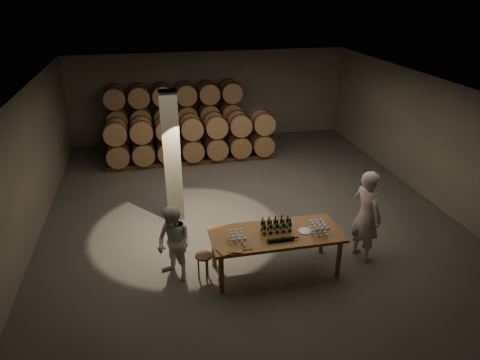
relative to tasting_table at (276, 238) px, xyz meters
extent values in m
plane|color=#4F4C4A|center=(0.00, 2.50, -0.80)|extent=(12.00, 12.00, 0.00)
plane|color=#605E59|center=(0.00, 2.50, 2.40)|extent=(12.00, 12.00, 0.00)
plane|color=#635F55|center=(0.00, 8.50, 0.80)|extent=(10.00, 0.00, 10.00)
plane|color=#635F55|center=(0.00, -3.50, 0.80)|extent=(10.00, 0.00, 10.00)
plane|color=#635F55|center=(-5.00, 2.50, 0.80)|extent=(0.00, 12.00, 12.00)
plane|color=#635F55|center=(5.00, 2.50, 0.80)|extent=(0.00, 12.00, 12.00)
cube|color=slate|center=(-1.80, 2.70, 0.80)|extent=(0.40, 0.40, 3.20)
cylinder|color=brown|center=(-1.18, -0.43, -0.38)|extent=(0.10, 0.10, 0.84)
cylinder|color=brown|center=(1.18, -0.43, -0.38)|extent=(0.10, 0.10, 0.84)
cylinder|color=brown|center=(-1.18, 0.43, -0.38)|extent=(0.10, 0.10, 0.84)
cylinder|color=brown|center=(1.18, 0.43, -0.38)|extent=(0.10, 0.10, 0.84)
cube|color=brown|center=(0.00, 0.00, 0.07)|extent=(2.60, 1.10, 0.06)
cube|color=brown|center=(-1.35, 7.40, -0.74)|extent=(4.70, 0.10, 0.12)
cube|color=brown|center=(-1.35, 8.00, -0.74)|extent=(4.70, 0.10, 0.12)
cylinder|color=#8E6340|center=(-3.30, 7.70, -0.33)|extent=(0.70, 0.95, 0.70)
cylinder|color=black|center=(-3.30, 7.44, -0.33)|extent=(0.73, 0.04, 0.73)
cylinder|color=black|center=(-3.30, 7.96, -0.33)|extent=(0.73, 0.04, 0.73)
cylinder|color=#8E6340|center=(-2.52, 7.70, -0.33)|extent=(0.70, 0.95, 0.70)
cylinder|color=black|center=(-2.52, 7.44, -0.33)|extent=(0.73, 0.04, 0.73)
cylinder|color=black|center=(-2.52, 7.96, -0.33)|extent=(0.73, 0.04, 0.73)
cylinder|color=#8E6340|center=(-1.74, 7.70, -0.33)|extent=(0.70, 0.95, 0.70)
cylinder|color=black|center=(-1.74, 7.44, -0.33)|extent=(0.73, 0.04, 0.73)
cylinder|color=black|center=(-1.74, 7.96, -0.33)|extent=(0.73, 0.04, 0.73)
cylinder|color=#8E6340|center=(-0.96, 7.70, -0.33)|extent=(0.70, 0.95, 0.70)
cylinder|color=black|center=(-0.96, 7.44, -0.33)|extent=(0.73, 0.04, 0.73)
cylinder|color=black|center=(-0.96, 7.96, -0.33)|extent=(0.73, 0.04, 0.73)
cylinder|color=#8E6340|center=(-0.18, 7.70, -0.33)|extent=(0.70, 0.95, 0.70)
cylinder|color=black|center=(-0.18, 7.44, -0.33)|extent=(0.73, 0.04, 0.73)
cylinder|color=black|center=(-0.18, 7.96, -0.33)|extent=(0.73, 0.04, 0.73)
cylinder|color=#8E6340|center=(0.60, 7.70, -0.33)|extent=(0.70, 0.95, 0.70)
cylinder|color=black|center=(0.60, 7.44, -0.33)|extent=(0.73, 0.04, 0.73)
cylinder|color=black|center=(0.60, 7.96, -0.33)|extent=(0.73, 0.04, 0.73)
cylinder|color=#8E6340|center=(-3.30, 7.70, 0.41)|extent=(0.70, 0.95, 0.70)
cylinder|color=black|center=(-3.30, 7.44, 0.41)|extent=(0.73, 0.04, 0.73)
cylinder|color=black|center=(-3.30, 7.96, 0.41)|extent=(0.73, 0.04, 0.73)
cylinder|color=#8E6340|center=(-2.52, 7.70, 0.41)|extent=(0.70, 0.95, 0.70)
cylinder|color=black|center=(-2.52, 7.44, 0.41)|extent=(0.73, 0.04, 0.73)
cylinder|color=black|center=(-2.52, 7.96, 0.41)|extent=(0.73, 0.04, 0.73)
cylinder|color=#8E6340|center=(-1.74, 7.70, 0.41)|extent=(0.70, 0.95, 0.70)
cylinder|color=black|center=(-1.74, 7.44, 0.41)|extent=(0.73, 0.04, 0.73)
cylinder|color=black|center=(-1.74, 7.96, 0.41)|extent=(0.73, 0.04, 0.73)
cylinder|color=#8E6340|center=(-0.96, 7.70, 0.41)|extent=(0.70, 0.95, 0.70)
cylinder|color=black|center=(-0.96, 7.44, 0.41)|extent=(0.73, 0.04, 0.73)
cylinder|color=black|center=(-0.96, 7.96, 0.41)|extent=(0.73, 0.04, 0.73)
cylinder|color=#8E6340|center=(-0.18, 7.70, 0.41)|extent=(0.70, 0.95, 0.70)
cylinder|color=black|center=(-0.18, 7.44, 0.41)|extent=(0.73, 0.04, 0.73)
cylinder|color=black|center=(-0.18, 7.96, 0.41)|extent=(0.73, 0.04, 0.73)
cylinder|color=#8E6340|center=(0.60, 7.70, 0.41)|extent=(0.70, 0.95, 0.70)
cylinder|color=black|center=(0.60, 7.44, 0.41)|extent=(0.73, 0.04, 0.73)
cylinder|color=black|center=(0.60, 7.96, 0.41)|extent=(0.73, 0.04, 0.73)
cylinder|color=#8E6340|center=(-3.30, 7.70, 1.15)|extent=(0.70, 0.95, 0.70)
cylinder|color=black|center=(-3.30, 7.44, 1.15)|extent=(0.73, 0.04, 0.73)
cylinder|color=black|center=(-3.30, 7.96, 1.15)|extent=(0.73, 0.04, 0.73)
cylinder|color=#8E6340|center=(-2.52, 7.70, 1.15)|extent=(0.70, 0.95, 0.70)
cylinder|color=black|center=(-2.52, 7.44, 1.15)|extent=(0.73, 0.04, 0.73)
cylinder|color=black|center=(-2.52, 7.96, 1.15)|extent=(0.73, 0.04, 0.73)
cylinder|color=#8E6340|center=(-1.74, 7.70, 1.15)|extent=(0.70, 0.95, 0.70)
cylinder|color=black|center=(-1.74, 7.44, 1.15)|extent=(0.73, 0.04, 0.73)
cylinder|color=black|center=(-1.74, 7.96, 1.15)|extent=(0.73, 0.04, 0.73)
cylinder|color=#8E6340|center=(-0.96, 7.70, 1.15)|extent=(0.70, 0.95, 0.70)
cylinder|color=black|center=(-0.96, 7.44, 1.15)|extent=(0.73, 0.04, 0.73)
cylinder|color=black|center=(-0.96, 7.96, 1.15)|extent=(0.73, 0.04, 0.73)
cylinder|color=#8E6340|center=(-0.18, 7.70, 1.15)|extent=(0.70, 0.95, 0.70)
cylinder|color=black|center=(-0.18, 7.44, 1.15)|extent=(0.73, 0.04, 0.73)
cylinder|color=black|center=(-0.18, 7.96, 1.15)|extent=(0.73, 0.04, 0.73)
cylinder|color=#8E6340|center=(0.60, 7.70, 1.15)|extent=(0.70, 0.95, 0.70)
cylinder|color=black|center=(0.60, 7.44, 1.15)|extent=(0.73, 0.04, 0.73)
cylinder|color=black|center=(0.60, 7.96, 1.15)|extent=(0.73, 0.04, 0.73)
cube|color=brown|center=(-0.96, 6.00, -0.74)|extent=(5.48, 0.10, 0.12)
cube|color=brown|center=(-0.96, 6.60, -0.74)|extent=(5.48, 0.10, 0.12)
cylinder|color=#8E6340|center=(-3.30, 6.30, -0.33)|extent=(0.70, 0.95, 0.70)
cylinder|color=black|center=(-3.30, 6.04, -0.33)|extent=(0.73, 0.04, 0.73)
cylinder|color=black|center=(-3.30, 6.56, -0.33)|extent=(0.73, 0.04, 0.73)
cylinder|color=#8E6340|center=(-2.52, 6.30, -0.33)|extent=(0.70, 0.95, 0.70)
cylinder|color=black|center=(-2.52, 6.04, -0.33)|extent=(0.73, 0.04, 0.73)
cylinder|color=black|center=(-2.52, 6.56, -0.33)|extent=(0.73, 0.04, 0.73)
cylinder|color=#8E6340|center=(-1.74, 6.30, -0.33)|extent=(0.70, 0.95, 0.70)
cylinder|color=black|center=(-1.74, 6.04, -0.33)|extent=(0.73, 0.04, 0.73)
cylinder|color=black|center=(-1.74, 6.56, -0.33)|extent=(0.73, 0.04, 0.73)
cylinder|color=#8E6340|center=(-0.96, 6.30, -0.33)|extent=(0.70, 0.95, 0.70)
cylinder|color=black|center=(-0.96, 6.04, -0.33)|extent=(0.73, 0.04, 0.73)
cylinder|color=black|center=(-0.96, 6.56, -0.33)|extent=(0.73, 0.04, 0.73)
cylinder|color=#8E6340|center=(-0.18, 6.30, -0.33)|extent=(0.70, 0.95, 0.70)
cylinder|color=black|center=(-0.18, 6.04, -0.33)|extent=(0.73, 0.04, 0.73)
cylinder|color=black|center=(-0.18, 6.56, -0.33)|extent=(0.73, 0.04, 0.73)
cylinder|color=#8E6340|center=(0.60, 6.30, -0.33)|extent=(0.70, 0.95, 0.70)
cylinder|color=black|center=(0.60, 6.04, -0.33)|extent=(0.73, 0.04, 0.73)
cylinder|color=black|center=(0.60, 6.56, -0.33)|extent=(0.73, 0.04, 0.73)
cylinder|color=#8E6340|center=(1.38, 6.30, -0.33)|extent=(0.70, 0.95, 0.70)
cylinder|color=black|center=(1.38, 6.04, -0.33)|extent=(0.73, 0.04, 0.73)
cylinder|color=black|center=(1.38, 6.56, -0.33)|extent=(0.73, 0.04, 0.73)
cylinder|color=#8E6340|center=(-3.30, 6.30, 0.41)|extent=(0.70, 0.95, 0.70)
cylinder|color=black|center=(-3.30, 6.04, 0.41)|extent=(0.73, 0.04, 0.73)
cylinder|color=black|center=(-3.30, 6.56, 0.41)|extent=(0.73, 0.04, 0.73)
cylinder|color=#8E6340|center=(-2.52, 6.30, 0.41)|extent=(0.70, 0.95, 0.70)
cylinder|color=black|center=(-2.52, 6.04, 0.41)|extent=(0.73, 0.04, 0.73)
cylinder|color=black|center=(-2.52, 6.56, 0.41)|extent=(0.73, 0.04, 0.73)
cylinder|color=#8E6340|center=(-1.74, 6.30, 0.41)|extent=(0.70, 0.95, 0.70)
cylinder|color=black|center=(-1.74, 6.04, 0.41)|extent=(0.73, 0.04, 0.73)
cylinder|color=black|center=(-1.74, 6.56, 0.41)|extent=(0.73, 0.04, 0.73)
cylinder|color=#8E6340|center=(-0.96, 6.30, 0.41)|extent=(0.70, 0.95, 0.70)
cylinder|color=black|center=(-0.96, 6.04, 0.41)|extent=(0.73, 0.04, 0.73)
cylinder|color=black|center=(-0.96, 6.56, 0.41)|extent=(0.73, 0.04, 0.73)
cylinder|color=#8E6340|center=(-0.18, 6.30, 0.41)|extent=(0.70, 0.95, 0.70)
cylinder|color=black|center=(-0.18, 6.04, 0.41)|extent=(0.73, 0.04, 0.73)
cylinder|color=black|center=(-0.18, 6.56, 0.41)|extent=(0.73, 0.04, 0.73)
cylinder|color=#8E6340|center=(0.60, 6.30, 0.41)|extent=(0.70, 0.95, 0.70)
cylinder|color=black|center=(0.60, 6.04, 0.41)|extent=(0.73, 0.04, 0.73)
cylinder|color=black|center=(0.60, 6.56, 0.41)|extent=(0.73, 0.04, 0.73)
cylinder|color=#8E6340|center=(1.38, 6.30, 0.41)|extent=(0.70, 0.95, 0.70)
cylinder|color=black|center=(1.38, 6.04, 0.41)|extent=(0.73, 0.04, 0.73)
cylinder|color=black|center=(1.38, 6.56, 0.41)|extent=(0.73, 0.04, 0.73)
cylinder|color=black|center=(-0.24, 0.00, 0.21)|extent=(0.08, 0.08, 0.21)
cylinder|color=silver|center=(-0.24, 0.00, 0.20)|extent=(0.08, 0.08, 0.07)
cylinder|color=black|center=(-0.24, 0.00, 0.35)|extent=(0.03, 0.03, 0.08)
cylinder|color=gold|center=(-0.24, 0.00, 0.40)|extent=(0.03, 0.03, 0.02)
cylinder|color=black|center=(-0.24, 0.15, 0.21)|extent=(0.08, 0.08, 0.21)
cylinder|color=silver|center=(-0.24, 0.15, 0.20)|extent=(0.08, 0.08, 0.07)
cylinder|color=black|center=(-0.24, 0.15, 0.35)|extent=(0.03, 0.03, 0.08)
cylinder|color=maroon|center=(-0.24, 0.15, 0.40)|extent=(0.03, 0.03, 0.02)
cylinder|color=black|center=(-0.11, 0.00, 0.21)|extent=(0.08, 0.08, 0.21)
cylinder|color=silver|center=(-0.11, 0.00, 0.20)|extent=(0.08, 0.08, 0.07)
cylinder|color=black|center=(-0.11, 0.00, 0.35)|extent=(0.03, 0.03, 0.08)
cylinder|color=maroon|center=(-0.11, 0.00, 0.40)|extent=(0.03, 0.03, 0.02)
cylinder|color=black|center=(-0.11, 0.15, 0.21)|extent=(0.08, 0.08, 0.21)
cylinder|color=silver|center=(-0.11, 0.15, 0.20)|extent=(0.08, 0.08, 0.07)
cylinder|color=black|center=(-0.11, 0.15, 0.35)|extent=(0.03, 0.03, 0.08)
cylinder|color=gold|center=(-0.11, 0.15, 0.40)|extent=(0.03, 0.03, 0.02)
cylinder|color=black|center=(0.02, 0.00, 0.21)|extent=(0.08, 0.08, 0.21)
cylinder|color=silver|center=(0.02, 0.00, 0.20)|extent=(0.08, 0.08, 0.07)
cylinder|color=black|center=(0.02, 0.00, 0.35)|extent=(0.03, 0.03, 0.08)
cylinder|color=gold|center=(0.02, 0.00, 0.40)|extent=(0.03, 0.03, 0.02)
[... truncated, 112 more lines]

